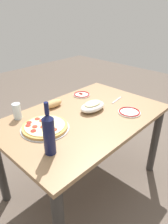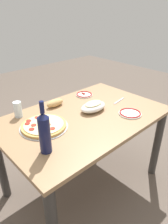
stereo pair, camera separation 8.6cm
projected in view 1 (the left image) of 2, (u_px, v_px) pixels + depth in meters
name	position (u px, v px, depth m)	size (l,w,h in m)	color
ground_plane	(84.00, 182.00, 1.98)	(8.00, 8.00, 0.00)	brown
dining_table	(84.00, 128.00, 1.69)	(1.33, 0.86, 0.74)	#93704C
pepperoni_pizza	(45.00, 127.00, 1.46)	(0.35, 0.35, 0.03)	#B7B7BC
baked_pasta_dish	(93.00, 106.00, 1.70)	(0.24, 0.15, 0.08)	white
wine_bottle	(49.00, 133.00, 1.16)	(0.07, 0.07, 0.33)	#141942
water_glass	(17.00, 111.00, 1.56)	(0.06, 0.06, 0.13)	silver
side_plate_near	(82.00, 95.00, 1.99)	(0.16, 0.16, 0.02)	white
side_plate_far	(129.00, 112.00, 1.67)	(0.18, 0.18, 0.02)	white
bread_loaf	(54.00, 104.00, 1.76)	(0.17, 0.07, 0.06)	tan
fork_right	(117.00, 100.00, 1.90)	(0.17, 0.02, 0.01)	#B7B7BC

